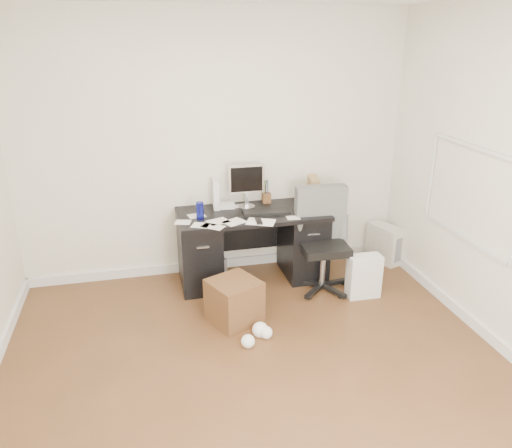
{
  "coord_description": "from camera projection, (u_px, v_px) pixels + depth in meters",
  "views": [
    {
      "loc": [
        -0.76,
        -2.96,
        2.47
      ],
      "look_at": [
        0.23,
        1.2,
        0.8
      ],
      "focal_mm": 35.0,
      "sensor_mm": 36.0,
      "label": 1
    }
  ],
  "objects": [
    {
      "name": "ground",
      "position": [
        263.0,
        382.0,
        3.74
      ],
      "size": [
        4.0,
        4.0,
        0.0
      ],
      "primitive_type": "plane",
      "color": "#4A3018",
      "rests_on": "ground"
    },
    {
      "name": "keyboard",
      "position": [
        266.0,
        212.0,
        4.99
      ],
      "size": [
        0.48,
        0.2,
        0.03
      ],
      "primitive_type": "cube",
      "rotation": [
        0.0,
        0.0,
        -0.09
      ],
      "color": "black",
      "rests_on": "desk"
    },
    {
      "name": "travel_mug",
      "position": [
        200.0,
        211.0,
        4.82
      ],
      "size": [
        0.08,
        0.08,
        0.17
      ],
      "primitive_type": "cylinder",
      "rotation": [
        0.0,
        0.0,
        0.09
      ],
      "color": "navy",
      "rests_on": "desk"
    },
    {
      "name": "shopping_bag",
      "position": [
        364.0,
        276.0,
        4.87
      ],
      "size": [
        0.33,
        0.24,
        0.44
      ],
      "primitive_type": "cube",
      "rotation": [
        0.0,
        0.0,
        -0.02
      ],
      "color": "silver",
      "rests_on": "ground"
    },
    {
      "name": "loose_papers",
      "position": [
        234.0,
        215.0,
        4.94
      ],
      "size": [
        1.1,
        0.6,
        0.0
      ],
      "primitive_type": null,
      "color": "white",
      "rests_on": "desk"
    },
    {
      "name": "desk_printer",
      "position": [
        204.0,
        268.0,
        5.28
      ],
      "size": [
        0.48,
        0.44,
        0.23
      ],
      "primitive_type": "cube",
      "rotation": [
        0.0,
        0.0,
        0.37
      ],
      "color": "slate",
      "rests_on": "ground"
    },
    {
      "name": "wicker_basket",
      "position": [
        234.0,
        301.0,
        4.46
      ],
      "size": [
        0.53,
        0.53,
        0.4
      ],
      "primitive_type": "cube",
      "rotation": [
        0.0,
        0.0,
        0.43
      ],
      "color": "#442B14",
      "rests_on": "ground"
    },
    {
      "name": "magazine_file",
      "position": [
        313.0,
        190.0,
        5.25
      ],
      "size": [
        0.16,
        0.26,
        0.28
      ],
      "primitive_type": "cube",
      "rotation": [
        0.0,
        0.0,
        -0.17
      ],
      "color": "#9B7C4B",
      "rests_on": "desk"
    },
    {
      "name": "computer_mouse",
      "position": [
        296.0,
        209.0,
        5.02
      ],
      "size": [
        0.06,
        0.06,
        0.06
      ],
      "primitive_type": "sphere",
      "rotation": [
        0.0,
        0.0,
        0.14
      ],
      "color": "#B9BABE",
      "rests_on": "desk"
    },
    {
      "name": "room_shell",
      "position": [
        268.0,
        166.0,
        3.17
      ],
      "size": [
        4.02,
        4.02,
        2.71
      ],
      "color": "silver",
      "rests_on": "ground"
    },
    {
      "name": "desk",
      "position": [
        252.0,
        244.0,
        5.16
      ],
      "size": [
        1.5,
        0.7,
        0.75
      ],
      "color": "black",
      "rests_on": "ground"
    },
    {
      "name": "white_binder",
      "position": [
        216.0,
        193.0,
        5.12
      ],
      "size": [
        0.14,
        0.27,
        0.3
      ],
      "primitive_type": "cube",
      "rotation": [
        0.0,
        0.0,
        -0.09
      ],
      "color": "silver",
      "rests_on": "desk"
    },
    {
      "name": "lcd_monitor",
      "position": [
        246.0,
        186.0,
        5.08
      ],
      "size": [
        0.37,
        0.22,
        0.46
      ],
      "primitive_type": null,
      "rotation": [
        0.0,
        0.0,
        -0.02
      ],
      "color": "#B9BABE",
      "rests_on": "desk"
    },
    {
      "name": "paper_remote",
      "position": [
        261.0,
        221.0,
        4.77
      ],
      "size": [
        0.33,
        0.31,
        0.02
      ],
      "primitive_type": null,
      "rotation": [
        0.0,
        0.0,
        -0.43
      ],
      "color": "white",
      "rests_on": "desk"
    },
    {
      "name": "yellow_book",
      "position": [
        309.0,
        209.0,
        5.06
      ],
      "size": [
        0.17,
        0.21,
        0.04
      ],
      "primitive_type": "cube",
      "rotation": [
        0.0,
        0.0,
        0.07
      ],
      "color": "#D1D316",
      "rests_on": "desk"
    },
    {
      "name": "pc_tower",
      "position": [
        385.0,
        243.0,
        5.64
      ],
      "size": [
        0.31,
        0.46,
        0.42
      ],
      "primitive_type": "cube",
      "rotation": [
        0.0,
        0.0,
        0.32
      ],
      "color": "#AEAA9D",
      "rests_on": "ground"
    },
    {
      "name": "office_chair",
      "position": [
        324.0,
        241.0,
        4.92
      ],
      "size": [
        0.62,
        0.62,
        1.04
      ],
      "primitive_type": null,
      "rotation": [
        0.0,
        0.0,
        -0.06
      ],
      "color": "#535654",
      "rests_on": "ground"
    },
    {
      "name": "pen_cup",
      "position": [
        267.0,
        191.0,
        5.27
      ],
      "size": [
        0.11,
        0.11,
        0.25
      ],
      "primitive_type": null,
      "rotation": [
        0.0,
        0.0,
        -0.04
      ],
      "color": "#572F18",
      "rests_on": "desk"
    }
  ]
}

